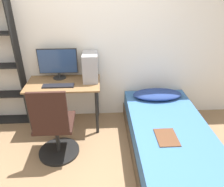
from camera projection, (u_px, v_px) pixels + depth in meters
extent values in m
cube|color=silver|center=(86.00, 40.00, 3.16)|extent=(8.00, 0.05, 2.50)
cube|color=brown|center=(63.00, 84.00, 3.12)|extent=(1.04, 0.57, 0.02)
cylinder|color=black|center=(30.00, 115.00, 3.06)|extent=(0.04, 0.04, 0.70)
cylinder|color=black|center=(97.00, 113.00, 3.11)|extent=(0.04, 0.04, 0.70)
cylinder|color=black|center=(38.00, 98.00, 3.47)|extent=(0.04, 0.04, 0.70)
cylinder|color=black|center=(97.00, 97.00, 3.52)|extent=(0.04, 0.04, 0.70)
cube|color=black|center=(20.00, 65.00, 3.14)|extent=(0.02, 0.22, 1.87)
cube|color=black|center=(8.00, 119.00, 3.56)|extent=(0.73, 0.22, 0.02)
cube|color=black|center=(1.00, 94.00, 3.34)|extent=(0.73, 0.22, 0.02)
cylinder|color=black|center=(59.00, 151.00, 2.90)|extent=(0.53, 0.53, 0.03)
cylinder|color=black|center=(57.00, 138.00, 2.79)|extent=(0.05, 0.05, 0.43)
cube|color=black|center=(55.00, 123.00, 2.68)|extent=(0.46, 0.46, 0.04)
cube|color=black|center=(49.00, 113.00, 2.36)|extent=(0.41, 0.04, 0.51)
cube|color=#4C3D2D|center=(169.00, 148.00, 2.83)|extent=(0.98, 2.05, 0.19)
cube|color=#38669E|center=(171.00, 135.00, 2.73)|extent=(0.95, 2.01, 0.23)
ellipsoid|color=navy|center=(157.00, 94.00, 3.32)|extent=(0.74, 0.36, 0.11)
cube|color=#56331E|center=(167.00, 137.00, 2.50)|extent=(0.24, 0.32, 0.01)
cylinder|color=black|center=(60.00, 78.00, 3.26)|extent=(0.19, 0.19, 0.01)
cylinder|color=black|center=(59.00, 75.00, 3.24)|extent=(0.04, 0.04, 0.08)
cube|color=black|center=(58.00, 61.00, 3.15)|extent=(0.57, 0.01, 0.37)
cube|color=navy|center=(58.00, 61.00, 3.14)|extent=(0.54, 0.01, 0.35)
cube|color=black|center=(58.00, 86.00, 3.01)|extent=(0.43, 0.12, 0.02)
cube|color=#99999E|center=(90.00, 67.00, 3.12)|extent=(0.21, 0.35, 0.40)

